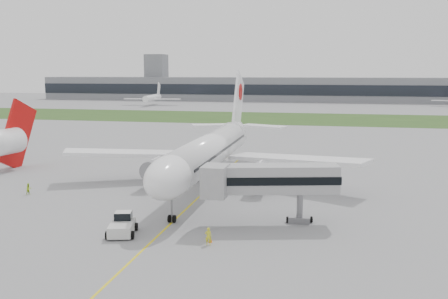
% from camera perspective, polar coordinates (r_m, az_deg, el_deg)
% --- Properties ---
extents(ground, '(600.00, 600.00, 0.00)m').
position_cam_1_polar(ground, '(73.24, -2.33, -4.92)').
color(ground, gray).
rests_on(ground, ground).
extents(apron_markings, '(70.00, 70.00, 0.04)m').
position_cam_1_polar(apron_markings, '(68.56, -3.37, -5.90)').
color(apron_markings, yellow).
rests_on(apron_markings, ground).
extents(grass_strip, '(600.00, 50.00, 0.02)m').
position_cam_1_polar(grass_strip, '(190.50, 6.68, 3.59)').
color(grass_strip, '#28481B').
rests_on(grass_strip, ground).
extents(terminal_building, '(320.00, 22.30, 14.00)m').
position_cam_1_polar(terminal_building, '(299.44, 8.73, 6.80)').
color(terminal_building, slate).
rests_on(terminal_building, ground).
extents(control_tower, '(12.00, 12.00, 56.00)m').
position_cam_1_polar(control_tower, '(320.05, -7.66, 5.70)').
color(control_tower, slate).
rests_on(control_tower, ground).
extents(airliner, '(48.13, 53.95, 17.88)m').
position_cam_1_polar(airliner, '(76.76, -1.45, 0.03)').
color(airliner, white).
rests_on(airliner, ground).
extents(pushback_tug, '(3.82, 4.85, 2.24)m').
position_cam_1_polar(pushback_tug, '(55.90, -11.55, -8.41)').
color(pushback_tug, silver).
rests_on(pushback_tug, ground).
extents(jet_bridge, '(15.22, 7.69, 7.17)m').
position_cam_1_polar(jet_bridge, '(57.08, 4.83, -3.46)').
color(jet_bridge, '#949496').
rests_on(jet_bridge, ground).
extents(safety_cone_left, '(0.44, 0.44, 0.61)m').
position_cam_1_polar(safety_cone_left, '(56.26, -10.57, -9.05)').
color(safety_cone_left, orange).
rests_on(safety_cone_left, ground).
extents(safety_cone_right, '(0.43, 0.43, 0.59)m').
position_cam_1_polar(safety_cone_right, '(52.44, -1.57, -10.25)').
color(safety_cone_right, orange).
rests_on(safety_cone_right, ground).
extents(ground_crew_near, '(0.75, 0.58, 1.85)m').
position_cam_1_polar(ground_crew_near, '(51.51, -1.81, -9.87)').
color(ground_crew_near, yellow).
rests_on(ground_crew_near, ground).
extents(ground_crew_far, '(0.91, 1.00, 1.66)m').
position_cam_1_polar(ground_crew_far, '(77.01, -21.42, -4.22)').
color(ground_crew_far, '#AAD523').
rests_on(ground_crew_far, ground).
extents(neighbor_aircraft, '(5.92, 16.53, 13.37)m').
position_cam_1_polar(neighbor_aircraft, '(95.41, -24.27, 0.77)').
color(neighbor_aircraft, '#BA0B0A').
rests_on(neighbor_aircraft, ground).
extents(distant_aircraft_left, '(32.03, 28.88, 11.37)m').
position_cam_1_polar(distant_aircraft_left, '(263.61, -8.19, 5.02)').
color(distant_aircraft_left, white).
rests_on(distant_aircraft_left, ground).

